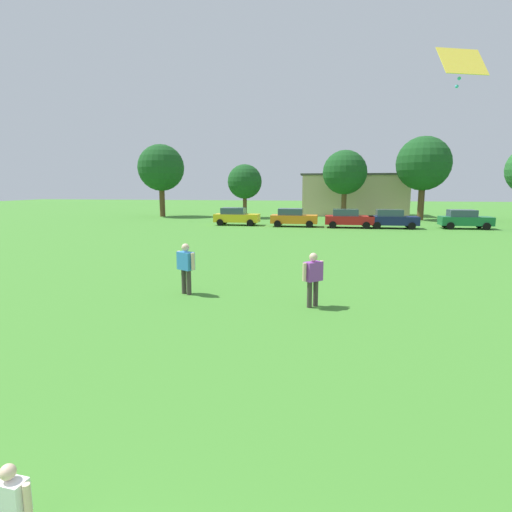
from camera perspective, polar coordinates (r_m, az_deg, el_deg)
The scene contains 15 objects.
ground_plane at distance 31.21m, azimuth 5.03°, elevation 2.60°, with size 160.00×160.00×0.00m, color #42842D.
child_kite_flyer at distance 5.41m, azimuth -30.43°, elevation -27.03°, with size 0.49×0.22×1.03m.
adult_bystander at distance 13.04m, azimuth 7.78°, elevation -2.59°, with size 0.62×0.61×1.71m.
bystander_near_trees at distance 14.66m, azimuth -9.54°, elevation -1.12°, with size 0.75×0.57×1.78m.
kite at distance 14.58m, azimuth 26.29°, elevation 22.55°, with size 1.50×1.05×1.17m.
parked_car_yellow_0 at distance 40.66m, azimuth -2.73°, elevation 5.43°, with size 4.30×2.02×1.68m.
parked_car_orange_1 at distance 39.33m, azimuth 5.11°, elevation 5.27°, with size 4.30×2.02×1.68m.
parked_car_red_2 at distance 39.00m, azimuth 12.46°, elevation 5.05°, with size 4.30×2.02×1.68m.
parked_car_navy_3 at distance 39.39m, azimuth 18.07°, elevation 4.85°, with size 4.30×2.02×1.68m.
parked_car_green_4 at distance 41.41m, azimuth 26.57°, elevation 4.52°, with size 4.30×2.02×1.68m.
tree_far_left at distance 53.68m, azimuth -12.83°, elevation 11.63°, with size 5.65×5.65×8.81m.
tree_left at distance 50.15m, azimuth -1.54°, elevation 10.09°, with size 4.04×4.04×6.30m.
tree_center at distance 49.64m, azimuth 12.03°, elevation 11.07°, with size 5.01×5.01×7.81m.
tree_right at distance 50.01m, azimuth 21.88°, elevation 11.59°, with size 5.84×5.84×9.10m.
house_left at distance 56.21m, azimuth 13.21°, elevation 8.16°, with size 13.50×6.36×5.31m.
Camera 1 is at (2.54, -0.88, 3.72)m, focal length 29.32 mm.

